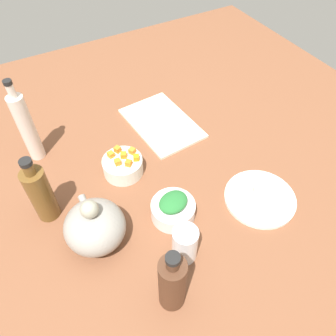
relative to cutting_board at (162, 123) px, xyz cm
name	(u,v)px	position (x,y,z in cm)	size (l,w,h in cm)	color
tabletop	(168,181)	(-23.83, 10.59, -2.00)	(190.00, 190.00, 3.00)	brown
cutting_board	(162,123)	(0.00, 0.00, 0.00)	(30.36, 20.00, 1.00)	silver
plate_tofu	(260,198)	(-44.46, -9.58, 0.10)	(21.28, 21.28, 1.20)	white
bowl_greens	(173,210)	(-36.70, 16.10, 2.13)	(12.61, 12.61, 5.25)	white
bowl_carrots	(123,166)	(-14.39, 21.74, 2.25)	(12.65, 12.65, 5.49)	white
teapot	(95,226)	(-33.21, 37.75, 5.91)	(18.10, 16.19, 16.52)	gray
bottle_0	(40,193)	(-18.53, 47.18, 9.11)	(6.37, 6.37, 22.69)	brown
bottle_1	(172,283)	(-57.30, 28.13, 8.99)	(6.29, 6.29, 21.95)	#4C2D1C
bottle_2	(26,127)	(6.45, 44.01, 12.18)	(4.95, 4.95, 29.52)	beige
drinking_glass_0	(185,244)	(-48.79, 19.61, 5.11)	(6.60, 6.60, 11.22)	white
carrot_cube_0	(132,151)	(-13.08, 17.62, 5.89)	(1.80, 1.80, 1.80)	orange
carrot_cube_1	(117,149)	(-10.23, 21.41, 5.89)	(1.80, 1.80, 1.80)	orange
carrot_cube_2	(128,163)	(-17.31, 20.80, 5.89)	(1.80, 1.80, 1.80)	orange
carrot_cube_3	(118,162)	(-15.26, 23.53, 5.89)	(1.80, 1.80, 1.80)	orange
carrot_cube_4	(111,155)	(-11.31, 24.13, 5.89)	(1.80, 1.80, 1.80)	orange
carrot_cube_5	(124,155)	(-13.49, 20.74, 5.89)	(1.80, 1.80, 1.80)	orange
carrot_cube_6	(136,158)	(-16.38, 17.72, 5.89)	(1.80, 1.80, 1.80)	orange
chopped_greens_mound	(173,202)	(-36.70, 16.10, 6.18)	(8.79, 7.05, 2.86)	#266E31
tofu_cube_0	(251,202)	(-44.94, -5.29, 1.80)	(2.20, 2.20, 2.20)	#F0E4CB
tofu_cube_1	(265,198)	(-45.91, -10.03, 1.80)	(2.20, 2.20, 2.20)	white
tofu_cube_2	(257,189)	(-42.00, -9.90, 1.80)	(2.20, 2.20, 2.20)	white
tofu_cube_3	(267,208)	(-48.92, -8.07, 1.80)	(2.20, 2.20, 2.20)	white
tofu_cube_4	(269,186)	(-42.96, -13.93, 1.80)	(2.20, 2.20, 2.20)	silver
tofu_cube_5	(246,191)	(-41.05, -6.51, 1.80)	(2.20, 2.20, 2.20)	white
dumpling_0	(162,137)	(-8.32, 4.27, 1.74)	(4.87, 4.72, 2.47)	beige
dumpling_1	(168,124)	(-3.28, -0.70, 1.96)	(4.55, 4.32, 2.92)	beige
dumpling_2	(149,111)	(6.90, 1.80, 1.67)	(4.29, 3.74, 2.35)	beige
dumpling_3	(167,109)	(4.41, -4.52, 1.78)	(5.89, 5.38, 2.57)	beige
dumpling_4	(147,124)	(0.36, 5.63, 1.79)	(5.37, 4.94, 2.58)	beige
dumpling_5	(186,127)	(-7.73, -5.78, 1.64)	(5.74, 5.48, 2.28)	beige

